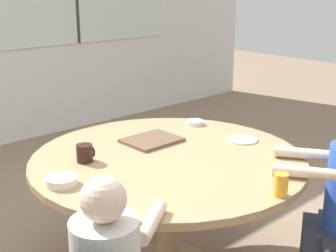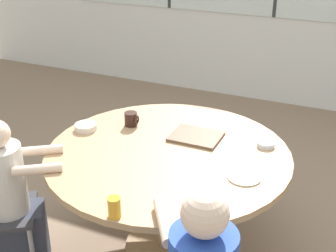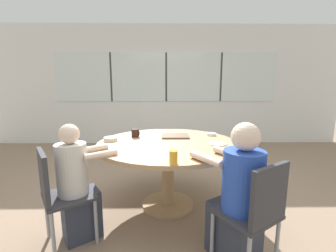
{
  "view_description": "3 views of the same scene",
  "coord_description": "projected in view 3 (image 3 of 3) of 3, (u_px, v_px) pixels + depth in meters",
  "views": [
    {
      "loc": [
        -1.7,
        -1.84,
        1.72
      ],
      "look_at": [
        0.0,
        0.0,
        0.95
      ],
      "focal_mm": 50.0,
      "sensor_mm": 36.0,
      "label": 1
    },
    {
      "loc": [
        1.07,
        -2.4,
        2.2
      ],
      "look_at": [
        0.0,
        0.0,
        0.95
      ],
      "focal_mm": 50.0,
      "sensor_mm": 36.0,
      "label": 2
    },
    {
      "loc": [
        -0.03,
        -2.45,
        1.38
      ],
      "look_at": [
        0.0,
        0.0,
        0.95
      ],
      "focal_mm": 24.0,
      "sensor_mm": 36.0,
      "label": 3
    }
  ],
  "objects": [
    {
      "name": "plate_tortillas",
      "position": [
        218.0,
        144.0,
        2.41
      ],
      "size": [
        0.2,
        0.2,
        0.01
      ],
      "color": "beige",
      "rests_on": "dining_table"
    },
    {
      "name": "chair_for_woman_green_shirt",
      "position": [
        257.0,
        208.0,
        1.61
      ],
      "size": [
        0.55,
        0.55,
        0.87
      ],
      "rotation": [
        0.0,
        0.0,
        0.57
      ],
      "color": "#333338",
      "rests_on": "ground_plane"
    },
    {
      "name": "person_man_blue_shirt",
      "position": [
        77.0,
        188.0,
        2.0
      ],
      "size": [
        0.54,
        0.48,
        1.07
      ],
      "rotation": [
        0.0,
        0.0,
        -0.97
      ],
      "color": "#333847",
      "rests_on": "ground_plane"
    },
    {
      "name": "dining_table",
      "position": [
        168.0,
        153.0,
        2.54
      ],
      "size": [
        1.57,
        1.57,
        0.77
      ],
      "color": "tan",
      "rests_on": "ground_plane"
    },
    {
      "name": "person_woman_green_shirt",
      "position": [
        238.0,
        200.0,
        1.75
      ],
      "size": [
        0.56,
        0.64,
        1.13
      ],
      "rotation": [
        0.0,
        0.0,
        0.57
      ],
      "color": "#333847",
      "rests_on": "ground_plane"
    },
    {
      "name": "wall_back_with_windows",
      "position": [
        166.0,
        85.0,
        5.37
      ],
      "size": [
        8.4,
        0.08,
        2.8
      ],
      "color": "silver",
      "rests_on": "ground_plane"
    },
    {
      "name": "chair_for_man_blue_shirt",
      "position": [
        57.0,
        190.0,
        1.91
      ],
      "size": [
        0.56,
        0.56,
        0.87
      ],
      "rotation": [
        0.0,
        0.0,
        -0.97
      ],
      "color": "#333338",
      "rests_on": "ground_plane"
    },
    {
      "name": "food_tray_dark",
      "position": [
        175.0,
        136.0,
        2.77
      ],
      "size": [
        0.33,
        0.27,
        0.02
      ],
      "color": "brown",
      "rests_on": "dining_table"
    },
    {
      "name": "bowl_cereal",
      "position": [
        111.0,
        139.0,
        2.56
      ],
      "size": [
        0.15,
        0.15,
        0.04
      ],
      "color": "silver",
      "rests_on": "dining_table"
    },
    {
      "name": "bowl_white_shallow",
      "position": [
        211.0,
        134.0,
        2.84
      ],
      "size": [
        0.12,
        0.12,
        0.03
      ],
      "color": "silver",
      "rests_on": "dining_table"
    },
    {
      "name": "juice_glass",
      "position": [
        173.0,
        158.0,
        1.78
      ],
      "size": [
        0.07,
        0.07,
        0.11
      ],
      "color": "gold",
      "rests_on": "dining_table"
    },
    {
      "name": "coffee_mug",
      "position": [
        135.0,
        133.0,
        2.75
      ],
      "size": [
        0.1,
        0.09,
        0.1
      ],
      "color": "black",
      "rests_on": "dining_table"
    },
    {
      "name": "ground_plane",
      "position": [
        168.0,
        205.0,
        2.65
      ],
      "size": [
        16.0,
        16.0,
        0.0
      ],
      "primitive_type": "plane",
      "color": "#8C725B"
    }
  ]
}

